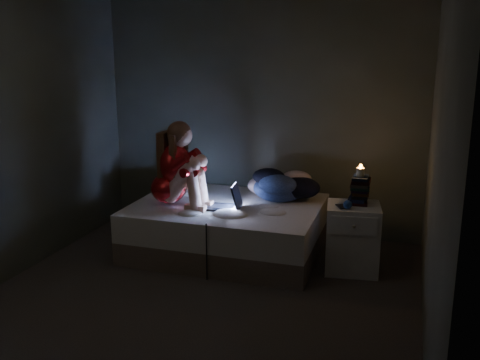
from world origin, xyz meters
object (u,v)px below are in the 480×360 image
at_px(nightstand, 352,238).
at_px(phone, 340,206).
at_px(candle, 361,170).
at_px(woman, 168,163).
at_px(bed, 227,228).
at_px(laptop, 221,196).

xyz_separation_m(nightstand, phone, (-0.12, -0.08, 0.33)).
bearing_deg(candle, woman, -173.77).
xyz_separation_m(nightstand, candle, (0.04, 0.08, 0.64)).
distance_m(woman, phone, 1.73).
relative_size(bed, nightstand, 2.90).
distance_m(woman, candle, 1.86).
distance_m(laptop, phone, 1.17).
bearing_deg(woman, bed, 25.23).
bearing_deg(candle, phone, -133.14).
bearing_deg(phone, bed, 153.52).
bearing_deg(woman, phone, 4.07).
bearing_deg(phone, woman, 163.90).
xyz_separation_m(candle, phone, (-0.15, -0.16, -0.31)).
height_order(laptop, candle, candle).
height_order(bed, nightstand, nightstand).
height_order(woman, phone, woman).
relative_size(bed, woman, 2.16).
bearing_deg(woman, laptop, 8.75).
bearing_deg(nightstand, laptop, 175.03).
xyz_separation_m(woman, laptop, (0.53, 0.06, -0.30)).
distance_m(bed, laptop, 0.42).
bearing_deg(laptop, nightstand, -3.44).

